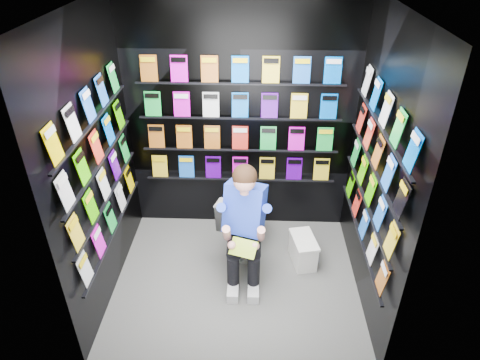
{
  "coord_description": "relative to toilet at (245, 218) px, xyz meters",
  "views": [
    {
      "loc": [
        0.16,
        -3.14,
        3.14
      ],
      "look_at": [
        0.03,
        0.15,
        1.1
      ],
      "focal_mm": 32.0,
      "sensor_mm": 36.0,
      "label": 1
    }
  ],
  "objects": [
    {
      "name": "wall_left",
      "position": [
        -1.27,
        -0.55,
        0.93
      ],
      "size": [
        0.04,
        2.0,
        2.6
      ],
      "primitive_type": "cube",
      "color": "black",
      "rests_on": "floor"
    },
    {
      "name": "wall_right",
      "position": [
        1.13,
        -0.55,
        0.93
      ],
      "size": [
        0.04,
        2.0,
        2.6
      ],
      "primitive_type": "cube",
      "color": "black",
      "rests_on": "floor"
    },
    {
      "name": "longbox",
      "position": [
        0.61,
        -0.25,
        -0.23
      ],
      "size": [
        0.28,
        0.41,
        0.28
      ],
      "primitive_type": "cube",
      "rotation": [
        0.0,
        0.0,
        0.2
      ],
      "color": "white",
      "rests_on": "floor"
    },
    {
      "name": "ceiling",
      "position": [
        -0.07,
        -0.55,
        2.23
      ],
      "size": [
        2.4,
        2.4,
        0.0
      ],
      "primitive_type": "plane",
      "color": "white",
      "rests_on": "floor"
    },
    {
      "name": "reader",
      "position": [
        0.0,
        -0.38,
        0.4
      ],
      "size": [
        0.71,
        0.87,
        1.37
      ],
      "primitive_type": null,
      "rotation": [
        0.0,
        0.0,
        -0.31
      ],
      "color": "#1935C6",
      "rests_on": "toilet"
    },
    {
      "name": "toilet",
      "position": [
        0.0,
        0.0,
        0.0
      ],
      "size": [
        0.63,
        0.84,
        0.73
      ],
      "primitive_type": "imported",
      "rotation": [
        0.0,
        0.0,
        2.83
      ],
      "color": "white",
      "rests_on": "floor"
    },
    {
      "name": "comics_right",
      "position": [
        1.1,
        -0.55,
        0.94
      ],
      "size": [
        0.06,
        1.7,
        1.37
      ],
      "primitive_type": null,
      "color": "red",
      "rests_on": "wall_right"
    },
    {
      "name": "held_comic",
      "position": [
        0.0,
        -0.73,
        0.21
      ],
      "size": [
        0.27,
        0.21,
        0.1
      ],
      "primitive_type": "cube",
      "rotation": [
        -0.96,
        0.0,
        -0.31
      ],
      "color": "green",
      "rests_on": "reader"
    },
    {
      "name": "wall_front",
      "position": [
        -0.07,
        -1.55,
        0.93
      ],
      "size": [
        2.4,
        0.04,
        2.6
      ],
      "primitive_type": "cube",
      "color": "black",
      "rests_on": "floor"
    },
    {
      "name": "comics_left",
      "position": [
        -1.24,
        -0.55,
        0.94
      ],
      "size": [
        0.06,
        1.7,
        1.37
      ],
      "primitive_type": null,
      "color": "red",
      "rests_on": "wall_left"
    },
    {
      "name": "comics_back",
      "position": [
        -0.07,
        0.42,
        0.94
      ],
      "size": [
        2.1,
        0.06,
        1.37
      ],
      "primitive_type": null,
      "color": "red",
      "rests_on": "wall_back"
    },
    {
      "name": "longbox_lid",
      "position": [
        0.61,
        -0.25,
        -0.07
      ],
      "size": [
        0.3,
        0.43,
        0.03
      ],
      "primitive_type": "cube",
      "rotation": [
        0.0,
        0.0,
        0.2
      ],
      "color": "white",
      "rests_on": "longbox"
    },
    {
      "name": "floor",
      "position": [
        -0.07,
        -0.55,
        -0.37
      ],
      "size": [
        2.4,
        2.4,
        0.0
      ],
      "primitive_type": "plane",
      "color": "#585856",
      "rests_on": "ground"
    },
    {
      "name": "wall_back",
      "position": [
        -0.07,
        0.45,
        0.93
      ],
      "size": [
        2.4,
        0.04,
        2.6
      ],
      "primitive_type": "cube",
      "color": "black",
      "rests_on": "floor"
    }
  ]
}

